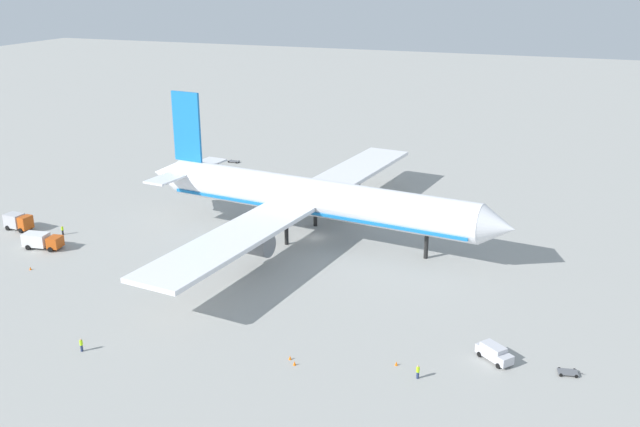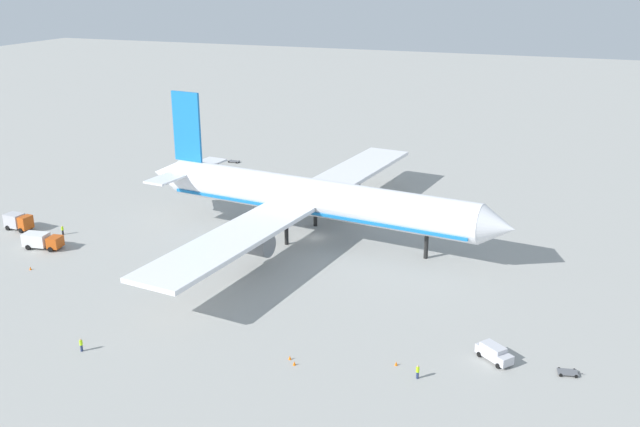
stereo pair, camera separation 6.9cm
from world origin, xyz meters
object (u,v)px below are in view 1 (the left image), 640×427
service_truck_0 (18,221)px  traffic_cone_4 (295,363)px  traffic_cone_0 (186,184)px  airliner (309,198)px  traffic_cone_1 (396,363)px  ground_worker_2 (62,230)px  baggage_cart_0 (568,372)px  traffic_cone_3 (30,268)px  baggage_cart_1 (234,161)px  ground_worker_1 (418,372)px  traffic_cone_2 (290,358)px  service_truck_2 (42,240)px  ground_worker_0 (81,345)px  service_van (494,353)px

service_truck_0 → traffic_cone_4: bearing=-21.7°
traffic_cone_0 → airliner: bearing=-28.7°
traffic_cone_1 → traffic_cone_4: bearing=-159.8°
service_truck_0 → ground_worker_2: 9.33m
baggage_cart_0 → traffic_cone_3: size_ratio=5.39×
baggage_cart_1 → ground_worker_1: ground_worker_1 is taller
baggage_cart_1 → traffic_cone_4: size_ratio=6.12×
baggage_cart_0 → traffic_cone_1: (-19.39, -5.15, 0.01)m
traffic_cone_0 → traffic_cone_2: same height
ground_worker_1 → ground_worker_2: (-70.38, 24.20, 0.01)m
traffic_cone_1 → traffic_cone_2: 12.90m
airliner → baggage_cart_0: bearing=-35.3°
ground_worker_2 → service_truck_2: bearing=-80.0°
traffic_cone_0 → traffic_cone_2: bearing=-50.3°
ground_worker_2 → traffic_cone_4: (55.85, -26.53, -0.60)m
baggage_cart_0 → baggage_cart_1: (-81.00, 72.96, 0.00)m
ground_worker_2 → traffic_cone_1: (67.34, -22.30, -0.60)m
baggage_cart_0 → ground_worker_1: bearing=-156.7°
service_truck_0 → traffic_cone_4: service_truck_0 is taller
ground_worker_2 → traffic_cone_3: size_ratio=3.13×
ground_worker_1 → service_truck_2: bearing=165.7°
baggage_cart_0 → traffic_cone_2: traffic_cone_2 is taller
airliner → ground_worker_2: bearing=-160.7°
service_truck_2 → ground_worker_2: bearing=100.0°
airliner → ground_worker_0: (-12.05, -47.37, -6.31)m
ground_worker_1 → traffic_cone_1: (-3.04, 1.90, -0.60)m
traffic_cone_1 → baggage_cart_1: bearing=128.3°
ground_worker_1 → traffic_cone_3: size_ratio=3.11×
service_truck_0 → traffic_cone_1: 79.64m
service_van → traffic_cone_2: bearing=-159.8°
airliner → service_van: 48.56m
airliner → traffic_cone_4: airliner is taller
traffic_cone_1 → service_truck_2: bearing=166.6°
service_truck_0 → traffic_cone_0: size_ratio=9.58×
service_van → ground_worker_1: 10.62m
ground_worker_1 → airliner: bearing=126.3°
traffic_cone_2 → traffic_cone_4: size_ratio=1.00×
service_truck_0 → ground_worker_2: service_truck_0 is taller
service_truck_0 → baggage_cart_1: service_truck_0 is taller
airliner → baggage_cart_0: 55.49m
service_truck_0 → traffic_cone_2: service_truck_0 is taller
traffic_cone_0 → traffic_cone_3: bearing=-88.8°
traffic_cone_2 → traffic_cone_3: 50.28m
baggage_cart_1 → traffic_cone_0: (-1.01, -20.89, 0.01)m
service_truck_0 → traffic_cone_2: size_ratio=9.58×
ground_worker_1 → traffic_cone_0: (-65.66, 59.12, -0.60)m
traffic_cone_2 → ground_worker_2: bearing=155.1°
baggage_cart_1 → ground_worker_1: bearing=-51.1°
traffic_cone_1 → traffic_cone_3: (-61.59, 7.60, 0.00)m
baggage_cart_1 → traffic_cone_3: size_ratio=6.12×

